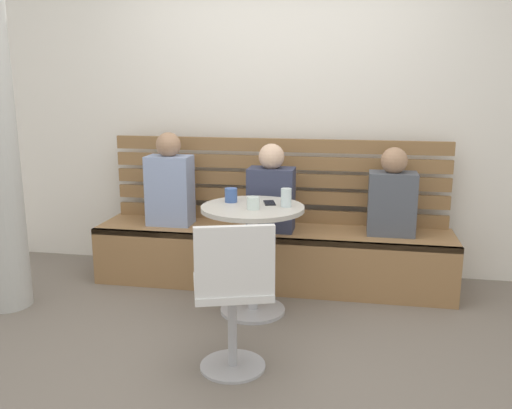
# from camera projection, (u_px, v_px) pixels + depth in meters

# --- Properties ---
(ground) EXTENTS (8.00, 8.00, 0.00)m
(ground) POSITION_uv_depth(u_px,v_px,m) (238.00, 359.00, 3.08)
(ground) COLOR #70665B
(back_wall) EXTENTS (5.20, 0.10, 2.90)m
(back_wall) POSITION_uv_depth(u_px,v_px,m) (281.00, 93.00, 4.33)
(back_wall) COLOR silver
(back_wall) RESTS_ON ground
(booth_bench) EXTENTS (2.70, 0.52, 0.44)m
(booth_bench) POSITION_uv_depth(u_px,v_px,m) (271.00, 256.00, 4.18)
(booth_bench) COLOR olive
(booth_bench) RESTS_ON ground
(booth_backrest) EXTENTS (2.65, 0.04, 0.66)m
(booth_backrest) POSITION_uv_depth(u_px,v_px,m) (277.00, 180.00, 4.29)
(booth_backrest) COLOR olive
(booth_backrest) RESTS_ON booth_bench
(cafe_table) EXTENTS (0.68, 0.68, 0.74)m
(cafe_table) POSITION_uv_depth(u_px,v_px,m) (253.00, 239.00, 3.60)
(cafe_table) COLOR #ADADB2
(cafe_table) RESTS_ON ground
(white_chair) EXTENTS (0.50, 0.50, 0.85)m
(white_chair) POSITION_uv_depth(u_px,v_px,m) (233.00, 292.00, 2.82)
(white_chair) COLOR #ADADB2
(white_chair) RESTS_ON ground
(person_adult) EXTENTS (0.34, 0.22, 0.72)m
(person_adult) POSITION_uv_depth(u_px,v_px,m) (170.00, 184.00, 4.21)
(person_adult) COLOR #8C9EC6
(person_adult) RESTS_ON booth_bench
(person_child_left) EXTENTS (0.34, 0.22, 0.64)m
(person_child_left) POSITION_uv_depth(u_px,v_px,m) (392.00, 196.00, 3.93)
(person_child_left) COLOR #4C515B
(person_child_left) RESTS_ON booth_bench
(person_child_middle) EXTENTS (0.34, 0.22, 0.65)m
(person_child_middle) POSITION_uv_depth(u_px,v_px,m) (272.00, 193.00, 4.04)
(person_child_middle) COLOR #333851
(person_child_middle) RESTS_ON booth_bench
(cup_glass_short) EXTENTS (0.08, 0.08, 0.08)m
(cup_glass_short) POSITION_uv_depth(u_px,v_px,m) (253.00, 203.00, 3.46)
(cup_glass_short) COLOR silver
(cup_glass_short) RESTS_ON cafe_table
(cup_espresso_small) EXTENTS (0.06, 0.06, 0.05)m
(cup_espresso_small) POSITION_uv_depth(u_px,v_px,m) (252.00, 202.00, 3.56)
(cup_espresso_small) COLOR silver
(cup_espresso_small) RESTS_ON cafe_table
(cup_glass_tall) EXTENTS (0.07, 0.07, 0.12)m
(cup_glass_tall) POSITION_uv_depth(u_px,v_px,m) (286.00, 198.00, 3.52)
(cup_glass_tall) COLOR silver
(cup_glass_tall) RESTS_ON cafe_table
(cup_mug_blue) EXTENTS (0.08, 0.08, 0.09)m
(cup_mug_blue) POSITION_uv_depth(u_px,v_px,m) (231.00, 195.00, 3.66)
(cup_mug_blue) COLOR #3D5B9E
(cup_mug_blue) RESTS_ON cafe_table
(phone_on_table) EXTENTS (0.11, 0.15, 0.01)m
(phone_on_table) POSITION_uv_depth(u_px,v_px,m) (269.00, 203.00, 3.63)
(phone_on_table) COLOR black
(phone_on_table) RESTS_ON cafe_table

